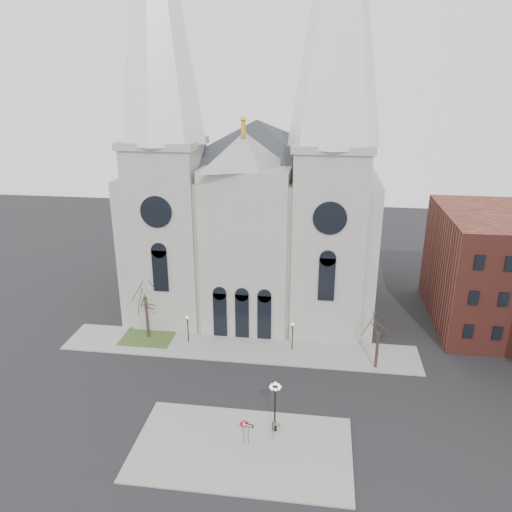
# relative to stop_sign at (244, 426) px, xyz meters

# --- Properties ---
(ground) EXTENTS (160.00, 160.00, 0.00)m
(ground) POSITION_rel_stop_sign_xyz_m (-3.06, 4.31, -1.79)
(ground) COLOR black
(ground) RESTS_ON ground
(sidewalk_near) EXTENTS (18.00, 10.00, 0.14)m
(sidewalk_near) POSITION_rel_stop_sign_xyz_m (-0.06, -0.69, -1.72)
(sidewalk_near) COLOR gray
(sidewalk_near) RESTS_ON ground
(sidewalk_far) EXTENTS (40.00, 6.00, 0.14)m
(sidewalk_far) POSITION_rel_stop_sign_xyz_m (-3.06, 15.31, -1.72)
(sidewalk_far) COLOR gray
(sidewalk_far) RESTS_ON ground
(grass_patch) EXTENTS (6.00, 5.00, 0.18)m
(grass_patch) POSITION_rel_stop_sign_xyz_m (-14.06, 16.31, -1.70)
(grass_patch) COLOR #344F22
(grass_patch) RESTS_ON ground
(cathedral) EXTENTS (33.00, 26.66, 54.00)m
(cathedral) POSITION_rel_stop_sign_xyz_m (-3.06, 27.17, 16.69)
(cathedral) COLOR #9A968F
(cathedral) RESTS_ON ground
(bg_building_brick) EXTENTS (14.00, 18.00, 14.00)m
(bg_building_brick) POSITION_rel_stop_sign_xyz_m (26.94, 26.31, 5.21)
(bg_building_brick) COLOR maroon
(bg_building_brick) RESTS_ON ground
(tree_left) EXTENTS (3.20, 3.20, 7.50)m
(tree_left) POSITION_rel_stop_sign_xyz_m (-14.06, 16.31, 3.80)
(tree_left) COLOR black
(tree_left) RESTS_ON ground
(tree_right) EXTENTS (3.20, 3.20, 6.00)m
(tree_right) POSITION_rel_stop_sign_xyz_m (11.94, 13.31, 2.68)
(tree_right) COLOR black
(tree_right) RESTS_ON ground
(ped_lamp_left) EXTENTS (0.32, 0.32, 3.26)m
(ped_lamp_left) POSITION_rel_stop_sign_xyz_m (-9.06, 15.81, 0.54)
(ped_lamp_left) COLOR black
(ped_lamp_left) RESTS_ON sidewalk_far
(ped_lamp_right) EXTENTS (0.32, 0.32, 3.26)m
(ped_lamp_right) POSITION_rel_stop_sign_xyz_m (2.94, 15.81, 0.54)
(ped_lamp_right) COLOR black
(ped_lamp_right) RESTS_ON sidewalk_far
(stop_sign) EXTENTS (0.83, 0.09, 2.29)m
(stop_sign) POSITION_rel_stop_sign_xyz_m (0.00, 0.00, 0.00)
(stop_sign) COLOR slate
(stop_sign) RESTS_ON sidewalk_near
(globe_lamp) EXTENTS (1.22, 1.22, 4.87)m
(globe_lamp) POSITION_rel_stop_sign_xyz_m (2.38, 1.88, 1.41)
(globe_lamp) COLOR black
(globe_lamp) RESTS_ON sidewalk_near
(one_way_sign) EXTENTS (0.91, 0.28, 2.12)m
(one_way_sign) POSITION_rel_stop_sign_xyz_m (0.40, -0.11, -0.21)
(one_way_sign) COLOR slate
(one_way_sign) RESTS_ON sidewalk_near
(street_name_sign) EXTENTS (0.61, 0.26, 2.00)m
(street_name_sign) POSITION_rel_stop_sign_xyz_m (2.49, 0.53, -0.45)
(street_name_sign) COLOR slate
(street_name_sign) RESTS_ON sidewalk_near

